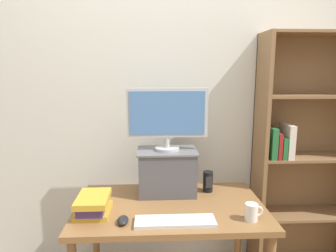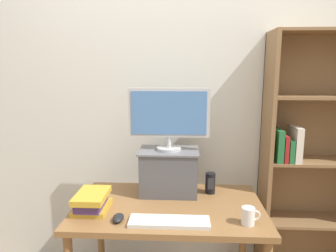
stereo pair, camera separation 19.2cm
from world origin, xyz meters
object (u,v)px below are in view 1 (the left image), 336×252
(desk, at_px, (170,216))
(riser_box, at_px, (167,171))
(keyboard, at_px, (175,221))
(computer_mouse, at_px, (123,220))
(computer_monitor, at_px, (167,116))
(book_stack, at_px, (93,205))
(desk_speaker, at_px, (208,181))
(coffee_mug, at_px, (252,212))
(bookshelf_unit, at_px, (304,155))

(desk, distance_m, riser_box, 0.32)
(keyboard, bearing_deg, computer_mouse, 176.92)
(keyboard, xyz_separation_m, computer_mouse, (-0.30, 0.02, 0.01))
(desk, bearing_deg, computer_monitor, 92.94)
(desk, height_order, riser_box, riser_box)
(keyboard, height_order, computer_mouse, computer_mouse)
(book_stack, bearing_deg, computer_mouse, -32.51)
(computer_monitor, bearing_deg, desk_speaker, 1.20)
(riser_box, relative_size, book_stack, 1.56)
(riser_box, bearing_deg, computer_mouse, -122.34)
(coffee_mug, bearing_deg, desk_speaker, 112.24)
(bookshelf_unit, xyz_separation_m, keyboard, (-1.04, -0.61, -0.20))
(desk_speaker, bearing_deg, computer_monitor, -178.80)
(book_stack, relative_size, coffee_mug, 2.50)
(keyboard, bearing_deg, desk_speaker, 59.21)
(bookshelf_unit, bearing_deg, computer_monitor, -171.27)
(riser_box, bearing_deg, bookshelf_unit, 8.65)
(bookshelf_unit, xyz_separation_m, riser_box, (-1.06, -0.16, -0.05))
(bookshelf_unit, bearing_deg, riser_box, -171.35)
(bookshelf_unit, height_order, book_stack, bookshelf_unit)
(book_stack, distance_m, coffee_mug, 0.94)
(keyboard, distance_m, desk_speaker, 0.53)
(bookshelf_unit, relative_size, coffee_mug, 17.42)
(riser_box, xyz_separation_m, book_stack, (-0.46, -0.31, -0.10))
(computer_monitor, distance_m, desk_speaker, 0.56)
(computer_monitor, xyz_separation_m, coffee_mug, (0.47, -0.43, -0.50))
(riser_box, distance_m, computer_monitor, 0.39)
(computer_monitor, bearing_deg, riser_box, 90.00)
(keyboard, xyz_separation_m, coffee_mug, (0.44, 0.02, 0.04))
(desk, bearing_deg, book_stack, -166.97)
(bookshelf_unit, relative_size, keyboard, 4.04)
(coffee_mug, bearing_deg, computer_monitor, 137.70)
(keyboard, distance_m, computer_mouse, 0.30)
(bookshelf_unit, relative_size, riser_box, 4.48)
(riser_box, bearing_deg, computer_monitor, -90.00)
(bookshelf_unit, height_order, keyboard, bookshelf_unit)
(desk, xyz_separation_m, keyboard, (0.01, -0.25, 0.10))
(book_stack, bearing_deg, riser_box, 33.77)
(bookshelf_unit, bearing_deg, keyboard, -149.73)
(computer_monitor, height_order, book_stack, computer_monitor)
(computer_mouse, bearing_deg, computer_monitor, 57.57)
(desk, relative_size, book_stack, 4.55)
(desk, relative_size, computer_mouse, 11.58)
(bookshelf_unit, relative_size, book_stack, 6.98)
(riser_box, bearing_deg, desk_speaker, 0.90)
(desk, bearing_deg, keyboard, -86.63)
(bookshelf_unit, bearing_deg, desk_speaker, -168.48)
(desk, bearing_deg, desk_speaker, 35.83)
(riser_box, xyz_separation_m, computer_monitor, (-0.00, -0.00, 0.39))
(bookshelf_unit, xyz_separation_m, desk_speaker, (-0.77, -0.16, -0.14))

